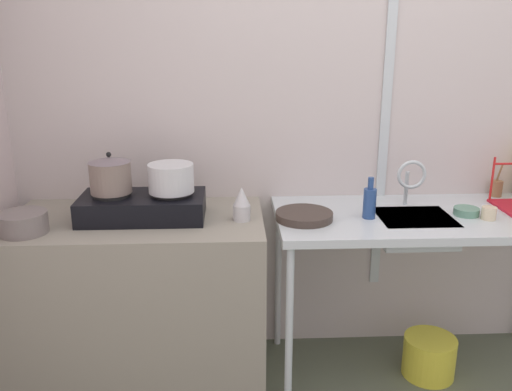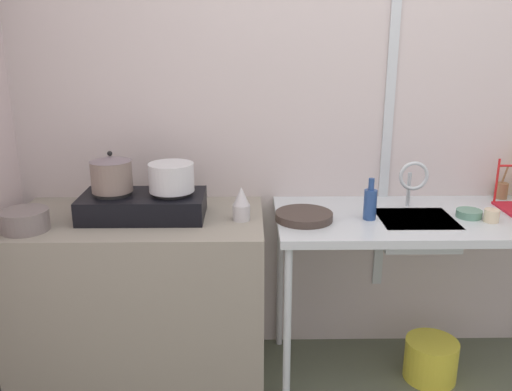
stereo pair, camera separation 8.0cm
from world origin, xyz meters
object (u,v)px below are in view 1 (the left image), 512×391
at_px(pot_on_right_burner, 171,178).
at_px(percolator, 242,204).
at_px(pot_on_left_burner, 110,175).
at_px(small_bowl_on_drainboard, 466,211).
at_px(stove, 143,206).
at_px(faucet, 411,177).
at_px(bottle_by_sink, 370,202).
at_px(frying_pan, 304,216).
at_px(pot_beside_stove, 23,223).
at_px(bucket_on_floor, 429,356).
at_px(cup_by_rack, 489,213).
at_px(utensil_jar, 496,188).
at_px(sink_basin, 414,228).

distance_m(pot_on_right_burner, percolator, 0.36).
relative_size(pot_on_left_burner, small_bowl_on_drainboard, 1.61).
bearing_deg(small_bowl_on_drainboard, stove, 179.10).
height_order(faucet, bottle_by_sink, faucet).
bearing_deg(percolator, frying_pan, -0.82).
distance_m(stove, faucet, 1.35).
xyz_separation_m(pot_on_right_burner, frying_pan, (0.64, -0.05, -0.18)).
distance_m(pot_beside_stove, faucet, 1.87).
bearing_deg(bottle_by_sink, bucket_on_floor, -0.22).
xyz_separation_m(cup_by_rack, bucket_on_floor, (-0.20, 0.05, -0.82)).
bearing_deg(pot_on_right_burner, percolator, -8.38).
height_order(pot_on_right_burner, cup_by_rack, pot_on_right_burner).
bearing_deg(percolator, stove, 174.10).
xyz_separation_m(pot_on_right_burner, utensil_jar, (1.74, 0.28, -0.15)).
bearing_deg(small_bowl_on_drainboard, cup_by_rack, -40.26).
distance_m(sink_basin, bucket_on_floor, 0.74).
bearing_deg(percolator, pot_on_right_burner, 171.62).
distance_m(percolator, frying_pan, 0.31).
xyz_separation_m(faucet, small_bowl_on_drainboard, (0.25, -0.12, -0.15)).
relative_size(stove, bottle_by_sink, 2.92).
height_order(sink_basin, small_bowl_on_drainboard, small_bowl_on_drainboard).
bearing_deg(percolator, small_bowl_on_drainboard, 1.25).
distance_m(cup_by_rack, bucket_on_floor, 0.84).
relative_size(faucet, bottle_by_sink, 1.25).
xyz_separation_m(pot_on_left_burner, small_bowl_on_drainboard, (1.73, -0.02, -0.20)).
distance_m(percolator, bucket_on_floor, 1.32).
xyz_separation_m(stove, pot_on_left_burner, (-0.14, 0.00, 0.16)).
bearing_deg(small_bowl_on_drainboard, pot_beside_stove, -175.93).
bearing_deg(small_bowl_on_drainboard, sink_basin, -176.86).
relative_size(pot_on_left_burner, sink_basin, 0.55).
height_order(small_bowl_on_drainboard, utensil_jar, utensil_jar).
height_order(stove, bucket_on_floor, stove).
height_order(percolator, faucet, faucet).
bearing_deg(percolator, utensil_jar, 13.20).
relative_size(stove, cup_by_rack, 8.42).
bearing_deg(bucket_on_floor, cup_by_rack, -12.99).
xyz_separation_m(sink_basin, bucket_on_floor, (0.14, -0.01, -0.73)).
xyz_separation_m(pot_beside_stove, cup_by_rack, (2.18, 0.08, -0.02)).
bearing_deg(frying_pan, pot_on_right_burner, 175.18).
distance_m(pot_on_right_burner, utensil_jar, 1.77).
relative_size(pot_on_left_burner, bottle_by_sink, 0.97).
bearing_deg(pot_on_right_burner, faucet, 4.66).
height_order(pot_on_right_burner, small_bowl_on_drainboard, pot_on_right_burner).
xyz_separation_m(faucet, bottle_by_sink, (-0.24, -0.14, -0.09)).
height_order(pot_on_right_burner, percolator, pot_on_right_burner).
height_order(frying_pan, bottle_by_sink, bottle_by_sink).
bearing_deg(pot_on_left_burner, frying_pan, -3.33).
bearing_deg(pot_on_left_burner, sink_basin, -1.53).
bearing_deg(utensil_jar, faucet, -161.47).
bearing_deg(pot_on_left_burner, small_bowl_on_drainboard, -0.83).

